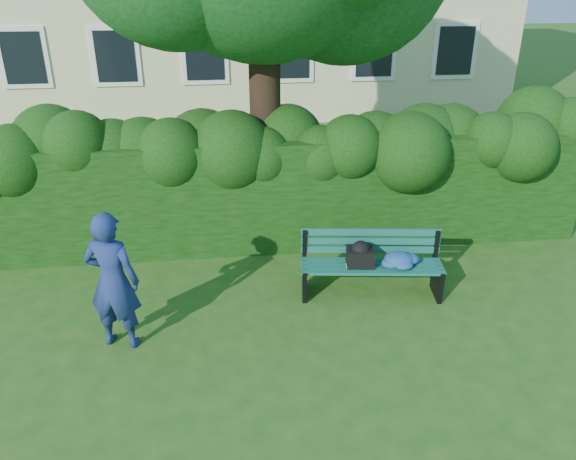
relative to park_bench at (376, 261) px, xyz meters
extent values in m
plane|color=#225218|center=(-1.20, -0.38, -0.50)|extent=(80.00, 80.00, 0.00)
cube|color=white|center=(-7.20, 9.60, 1.50)|extent=(1.30, 0.08, 1.60)
cube|color=black|center=(-7.20, 9.56, 1.50)|extent=(1.05, 0.04, 1.35)
cube|color=white|center=(-4.80, 9.60, 1.50)|extent=(1.30, 0.08, 1.60)
cube|color=black|center=(-4.80, 9.56, 1.50)|extent=(1.05, 0.04, 1.35)
cube|color=white|center=(-2.40, 9.60, 1.50)|extent=(1.30, 0.08, 1.60)
cube|color=black|center=(-2.40, 9.56, 1.50)|extent=(1.05, 0.04, 1.35)
cube|color=white|center=(0.00, 9.60, 1.50)|extent=(1.30, 0.08, 1.60)
cube|color=black|center=(0.00, 9.56, 1.50)|extent=(1.05, 0.04, 1.35)
cube|color=white|center=(2.40, 9.60, 1.50)|extent=(1.30, 0.08, 1.60)
cube|color=black|center=(2.40, 9.56, 1.50)|extent=(1.05, 0.04, 1.35)
cube|color=white|center=(4.80, 9.60, 1.50)|extent=(1.30, 0.08, 1.60)
cube|color=black|center=(4.80, 9.56, 1.50)|extent=(1.05, 0.04, 1.35)
cube|color=black|center=(-1.20, 1.82, 0.40)|extent=(10.00, 1.00, 1.80)
cylinder|color=black|center=(-1.33, 2.20, 1.89)|extent=(0.49, 0.49, 4.79)
cube|color=#11574E|center=(-0.09, -0.21, -0.05)|extent=(1.95, 0.35, 0.04)
cube|color=#11574E|center=(-0.07, -0.09, -0.05)|extent=(1.95, 0.35, 0.04)
cube|color=#11574E|center=(-0.05, 0.02, -0.05)|extent=(1.95, 0.35, 0.04)
cube|color=#11574E|center=(-0.04, 0.14, -0.05)|extent=(1.95, 0.35, 0.04)
cube|color=#11574E|center=(-0.03, 0.22, 0.08)|extent=(1.94, 0.29, 0.10)
cube|color=#11574E|center=(-0.03, 0.23, 0.21)|extent=(1.94, 0.29, 0.10)
cube|color=#11574E|center=(-0.03, 0.24, 0.34)|extent=(1.94, 0.29, 0.10)
cube|color=black|center=(-0.98, 0.09, -0.28)|extent=(0.12, 0.50, 0.44)
cube|color=black|center=(-0.95, 0.34, 0.15)|extent=(0.07, 0.07, 0.45)
cube|color=black|center=(-0.99, 0.04, -0.06)|extent=(0.11, 0.42, 0.05)
cube|color=black|center=(0.86, -0.16, -0.28)|extent=(0.12, 0.50, 0.44)
cube|color=black|center=(0.89, 0.10, 0.15)|extent=(0.07, 0.07, 0.45)
cube|color=black|center=(0.85, -0.20, -0.06)|extent=(0.11, 0.42, 0.05)
cube|color=white|center=(-0.33, -0.05, -0.02)|extent=(0.20, 0.15, 0.02)
cube|color=black|center=(-0.23, -0.01, 0.09)|extent=(0.41, 0.33, 0.25)
imported|color=navy|center=(-3.37, -0.78, 0.37)|extent=(0.73, 0.57, 1.75)
camera|label=1|loc=(-2.02, -6.64, 3.69)|focal=35.00mm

